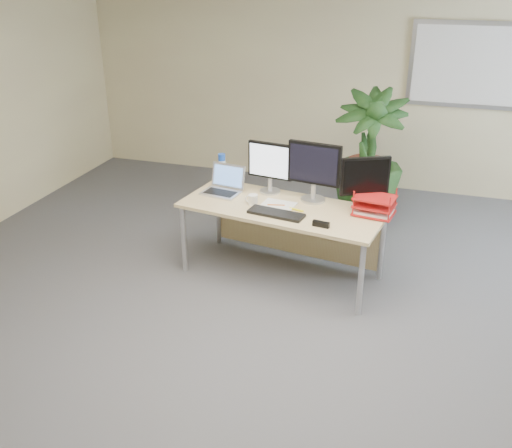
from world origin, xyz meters
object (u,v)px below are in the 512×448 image
(monitor_left, at_px, (270,164))
(laptop, at_px, (224,186))
(desk, at_px, (286,217))
(monitor_right, at_px, (314,168))
(floor_plant, at_px, (367,160))

(monitor_left, relative_size, laptop, 1.26)
(desk, relative_size, monitor_left, 3.92)
(monitor_right, bearing_deg, monitor_left, 169.38)
(floor_plant, bearing_deg, monitor_right, -107.33)
(monitor_right, bearing_deg, desk, -150.87)
(floor_plant, xyz_separation_m, laptop, (-1.16, -1.11, -0.02))
(floor_plant, relative_size, laptop, 4.02)
(desk, xyz_separation_m, laptop, (-0.62, 0.08, 0.20))
(floor_plant, xyz_separation_m, monitor_right, (-0.34, -1.07, 0.23))
(desk, relative_size, floor_plant, 1.23)
(desk, bearing_deg, monitor_left, 137.07)
(desk, xyz_separation_m, floor_plant, (0.55, 1.19, 0.22))
(desk, height_order, floor_plant, floor_plant)
(desk, xyz_separation_m, monitor_left, (-0.21, 0.20, 0.41))
(monitor_right, bearing_deg, floor_plant, 72.67)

